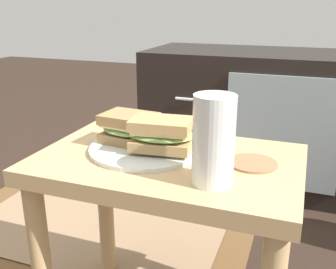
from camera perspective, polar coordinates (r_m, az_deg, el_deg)
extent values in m
cube|color=tan|center=(0.83, -0.02, -4.39)|extent=(0.56, 0.36, 0.04)
cylinder|color=tan|center=(0.95, -18.12, -18.31)|extent=(0.04, 0.04, 0.43)
cylinder|color=tan|center=(1.15, -9.20, -10.53)|extent=(0.04, 0.04, 0.43)
cylinder|color=tan|center=(1.03, 16.32, -14.89)|extent=(0.04, 0.04, 0.43)
cube|color=black|center=(1.75, 13.11, 2.40)|extent=(0.96, 0.44, 0.58)
cube|color=#8C9EA8|center=(1.52, 16.48, 0.07)|extent=(0.43, 0.01, 0.44)
cylinder|color=silver|center=(1.55, 2.56, 5.26)|extent=(0.08, 0.01, 0.01)
cylinder|color=silver|center=(1.62, 2.44, -2.35)|extent=(0.08, 0.01, 0.01)
cube|color=brown|center=(1.53, -8.70, -11.55)|extent=(1.09, 0.87, 0.01)
cube|color=#937556|center=(1.52, -8.71, -11.41)|extent=(0.89, 0.72, 0.00)
cylinder|color=silver|center=(0.86, -3.36, -2.06)|extent=(0.25, 0.25, 0.01)
cube|color=#9E7A4C|center=(0.88, -5.68, -0.40)|extent=(0.13, 0.10, 0.02)
ellipsoid|color=#8CB260|center=(0.88, -5.72, 0.77)|extent=(0.14, 0.11, 0.02)
cube|color=beige|center=(0.88, -5.74, 1.45)|extent=(0.12, 0.10, 0.01)
cube|color=#9E7A4C|center=(0.87, -5.77, 2.33)|extent=(0.13, 0.10, 0.02)
cube|color=tan|center=(0.82, -0.91, -1.33)|extent=(0.14, 0.10, 0.02)
ellipsoid|color=#8CB260|center=(0.82, -0.92, -0.08)|extent=(0.15, 0.11, 0.02)
cube|color=beige|center=(0.81, -0.92, 0.65)|extent=(0.13, 0.09, 0.01)
cube|color=tan|center=(0.81, -0.93, 1.59)|extent=(0.13, 0.10, 0.02)
cylinder|color=silver|center=(0.68, 6.75, -0.88)|extent=(0.08, 0.08, 0.16)
cylinder|color=#B26014|center=(0.69, 6.69, -2.25)|extent=(0.07, 0.07, 0.12)
cylinder|color=white|center=(0.67, 6.91, 3.08)|extent=(0.07, 0.07, 0.01)
cylinder|color=#996B47|center=(0.81, 12.41, -4.15)|extent=(0.10, 0.10, 0.01)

